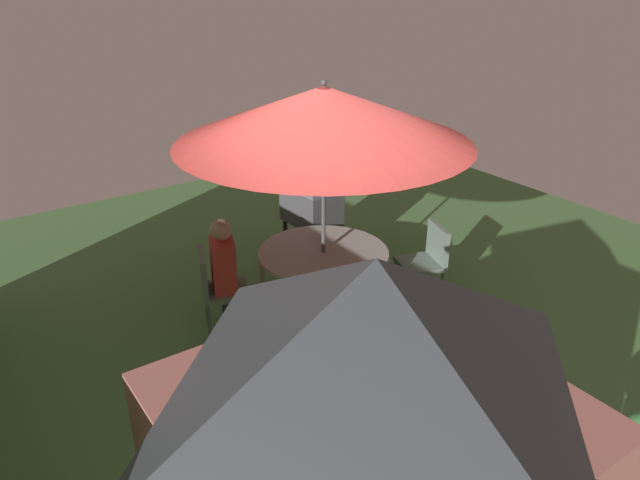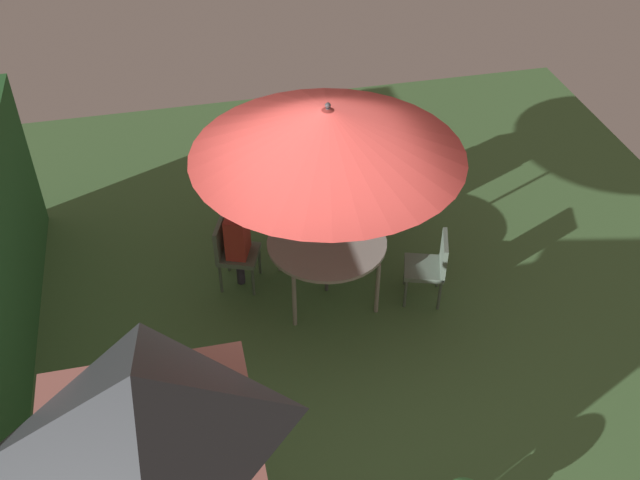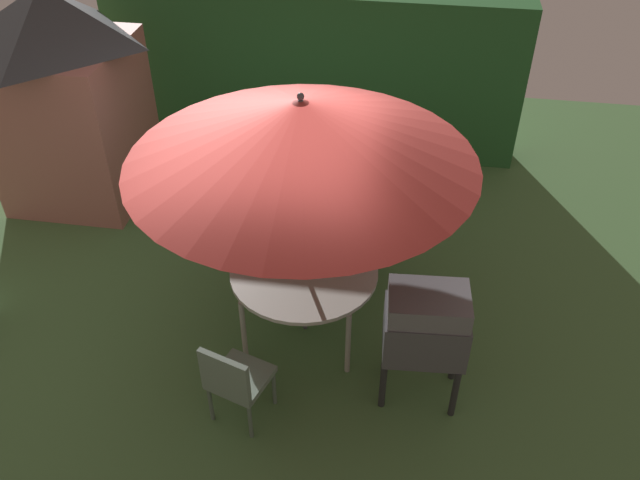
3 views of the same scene
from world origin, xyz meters
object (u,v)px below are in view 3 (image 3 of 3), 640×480
(chair_near_shed, at_px, (358,227))
(chair_far_side, at_px, (235,379))
(patio_table, at_px, (304,274))
(bbq_grill, at_px, (426,326))
(person_in_red, at_px, (355,211))
(patio_umbrella, at_px, (301,132))
(garden_shed, at_px, (67,95))

(chair_near_shed, distance_m, chair_far_side, 2.39)
(patio_table, height_order, chair_far_side, chair_far_side)
(bbq_grill, bearing_deg, person_in_red, 115.79)
(patio_umbrella, height_order, person_in_red, patio_umbrella)
(bbq_grill, relative_size, person_in_red, 0.95)
(garden_shed, xyz_separation_m, patio_table, (3.22, -2.04, -0.61))
(garden_shed, distance_m, patio_umbrella, 3.92)
(garden_shed, xyz_separation_m, patio_umbrella, (3.22, -2.04, 0.91))
(chair_near_shed, bearing_deg, person_in_red, -110.15)
(garden_shed, bearing_deg, patio_umbrella, -32.36)
(bbq_grill, distance_m, person_in_red, 1.81)
(patio_table, bearing_deg, patio_umbrella, -90.00)
(patio_umbrella, xyz_separation_m, chair_far_side, (-0.38, -1.18, -1.72))
(chair_far_side, xyz_separation_m, person_in_red, (0.75, 2.18, 0.26))
(chair_near_shed, height_order, chair_far_side, same)
(bbq_grill, relative_size, chair_far_side, 1.33)
(bbq_grill, bearing_deg, patio_umbrella, 151.49)
(bbq_grill, height_order, chair_near_shed, bbq_grill)
(patio_umbrella, relative_size, chair_far_side, 3.29)
(garden_shed, distance_m, person_in_red, 3.78)
(garden_shed, relative_size, chair_near_shed, 2.91)
(patio_table, xyz_separation_m, chair_near_shed, (0.40, 1.08, -0.20))
(chair_far_side, distance_m, person_in_red, 2.32)
(patio_umbrella, bearing_deg, person_in_red, 69.85)
(chair_far_side, bearing_deg, patio_table, 71.95)
(patio_table, xyz_separation_m, bbq_grill, (1.15, -0.63, 0.12))
(chair_near_shed, bearing_deg, chair_far_side, -109.06)
(person_in_red, bearing_deg, patio_umbrella, -110.15)
(patio_table, xyz_separation_m, person_in_red, (0.37, 1.00, 0.06))
(garden_shed, height_order, person_in_red, garden_shed)
(patio_umbrella, relative_size, bbq_grill, 2.47)
(garden_shed, distance_m, bbq_grill, 5.15)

